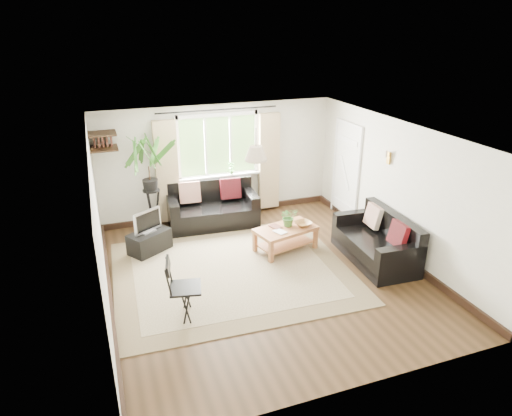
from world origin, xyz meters
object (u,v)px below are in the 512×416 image
object	(u,v)px
sofa_right	(375,239)
tv_stand	(150,242)
coffee_table	(285,239)
folding_chair	(186,289)
sofa_back	(212,206)
palm_stand	(151,186)

from	to	relation	value
sofa_right	tv_stand	bearing A→B (deg)	-111.17
coffee_table	folding_chair	size ratio (longest dim) A/B	1.21
sofa_back	palm_stand	bearing A→B (deg)	-179.31
sofa_right	palm_stand	size ratio (longest dim) A/B	0.87
sofa_right	palm_stand	xyz separation A→B (m)	(-3.50, 2.49, 0.58)
sofa_right	coffee_table	bearing A→B (deg)	-120.02
coffee_table	folding_chair	xyz separation A→B (m)	(-2.14, -1.41, 0.23)
sofa_back	sofa_right	xyz separation A→B (m)	(2.30, -2.42, -0.02)
sofa_right	palm_stand	world-z (taller)	palm_stand
sofa_back	coffee_table	xyz separation A→B (m)	(0.97, -1.56, -0.20)
tv_stand	palm_stand	distance (m)	1.16
sofa_right	sofa_back	bearing A→B (deg)	-133.50
sofa_back	coffee_table	distance (m)	1.84
sofa_back	palm_stand	world-z (taller)	palm_stand
tv_stand	sofa_right	bearing A→B (deg)	-56.60
coffee_table	tv_stand	xyz separation A→B (m)	(-2.36, 0.79, -0.03)
folding_chair	tv_stand	bearing A→B (deg)	17.55
coffee_table	folding_chair	bearing A→B (deg)	-146.66
coffee_table	tv_stand	world-z (taller)	coffee_table
sofa_back	tv_stand	distance (m)	1.61
palm_stand	folding_chair	distance (m)	3.08
sofa_right	folding_chair	world-z (taller)	folding_chair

